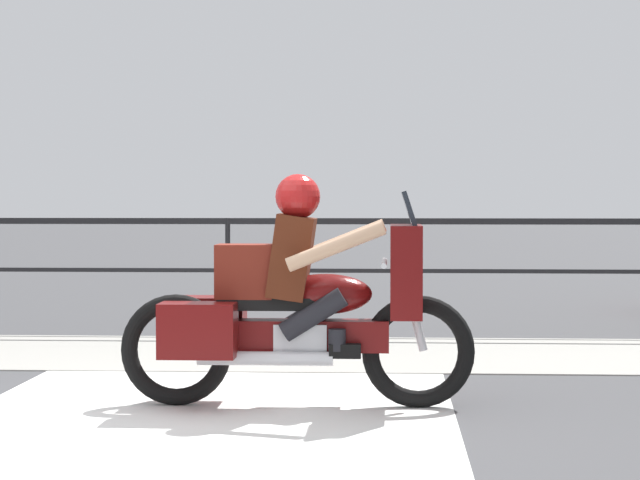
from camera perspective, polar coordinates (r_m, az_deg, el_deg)
name	(u,v)px	position (r m, az deg, el deg)	size (l,w,h in m)	color
ground_plane	(121,424)	(7.59, -9.09, -8.32)	(120.00, 120.00, 0.00)	#424244
sidewalk_band	(205,352)	(10.90, -5.26, -5.14)	(44.00, 2.40, 0.01)	#99968E
crosswalk_band	(195,431)	(7.31, -5.76, -8.68)	(3.06, 6.00, 0.01)	silver
fence_railing	(228,243)	(12.31, -4.24, -0.12)	(36.00, 0.05, 1.15)	black
motorcycle	(296,304)	(8.03, -1.11, -2.92)	(2.29, 0.76, 1.50)	black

